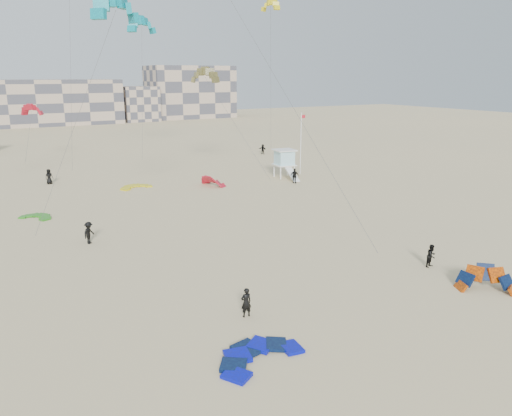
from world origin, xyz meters
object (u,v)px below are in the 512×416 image
kite_ground_blue (259,359)px  lifeguard_tower_near (284,164)px  kitesurfer_main (246,302)px  kite_ground_orange (485,290)px

kite_ground_blue → lifeguard_tower_near: bearing=43.1°
kite_ground_blue → lifeguard_tower_near: lifeguard_tower_near is taller
kitesurfer_main → kite_ground_blue: bearing=70.8°
kite_ground_orange → kitesurfer_main: size_ratio=2.09×
kitesurfer_main → lifeguard_tower_near: (23.34, 32.10, 0.99)m
kite_ground_orange → kitesurfer_main: (-14.78, 4.38, 0.86)m
kite_ground_orange → kitesurfer_main: 15.43m
kite_ground_orange → lifeguard_tower_near: size_ratio=0.68×
kite_ground_orange → kitesurfer_main: kite_ground_orange is taller
kite_ground_blue → kite_ground_orange: kite_ground_orange is taller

